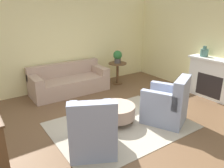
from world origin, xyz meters
The scene contains 12 objects.
ground_plane centered at (0.00, 0.00, 0.00)m, with size 16.00×16.00×0.00m, color brown.
wall_back centered at (0.00, 2.99, 1.40)m, with size 9.85×0.12×2.80m.
wall_right centered at (3.24, 0.00, 1.40)m, with size 0.12×10.36×2.80m.
rug centered at (0.00, 0.00, 0.01)m, with size 2.82×2.11×0.01m.
couch centered at (-0.07, 2.46, 0.31)m, with size 2.23×0.91×0.83m.
armchair_left centered at (-0.93, -0.43, 0.39)m, with size 1.06×1.10×1.03m.
armchair_right centered at (0.93, -0.43, 0.39)m, with size 1.06×1.10×1.03m.
ottoman_table centered at (0.00, 0.17, 0.26)m, with size 0.82×0.82×0.39m.
side_table centered at (1.56, 2.28, 0.48)m, with size 0.59×0.59×0.70m.
fireplace centered at (3.00, -0.18, 0.58)m, with size 0.44×1.43×1.11m.
vase_mantel_near centered at (2.98, 0.18, 1.22)m, with size 0.21×0.21×0.29m.
potted_plant_on_side_table centered at (1.56, 2.28, 0.92)m, with size 0.28×0.28×0.40m.
Camera 1 is at (-2.48, -3.29, 2.36)m, focal length 35.00 mm.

